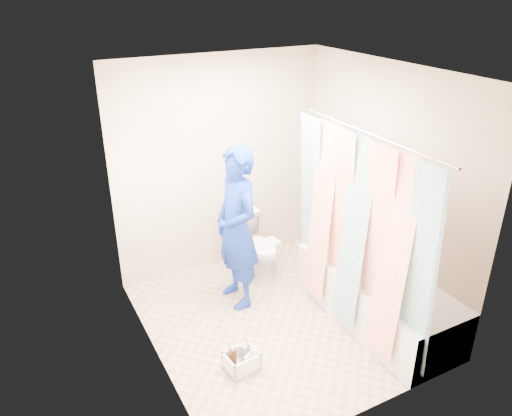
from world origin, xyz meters
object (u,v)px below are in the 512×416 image
bathtub (376,296)px  plumber (237,228)px  cleaning_caddy (242,361)px  toilet (256,246)px

bathtub → plumber: size_ratio=1.04×
bathtub → plumber: bearing=138.5°
bathtub → plumber: 1.50m
bathtub → cleaning_caddy: 1.47m
bathtub → toilet: bearing=116.0°
toilet → plumber: (-0.41, -0.38, 0.49)m
toilet → plumber: 0.75m
bathtub → cleaning_caddy: bathtub is taller
cleaning_caddy → bathtub: bearing=-5.4°
plumber → cleaning_caddy: size_ratio=5.67×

